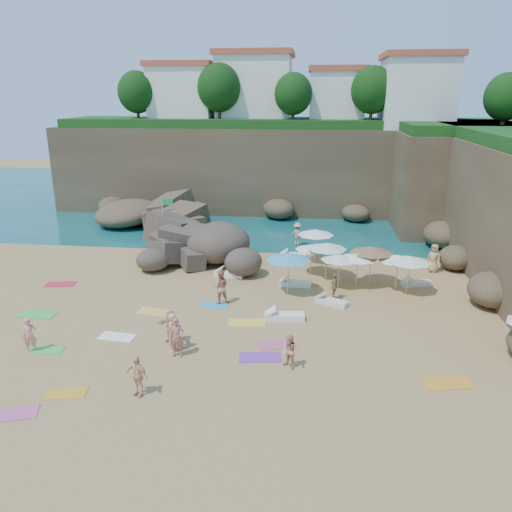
# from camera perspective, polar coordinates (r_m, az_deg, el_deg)

# --- Properties ---
(ground) EXTENTS (120.00, 120.00, 0.00)m
(ground) POSITION_cam_1_polar(r_m,az_deg,el_deg) (27.23, -4.96, -5.79)
(ground) COLOR tan
(ground) RESTS_ON ground
(seawater) EXTENTS (120.00, 120.00, 0.00)m
(seawater) POSITION_cam_1_polar(r_m,az_deg,el_deg) (55.72, 1.26, 6.61)
(seawater) COLOR #0C4751
(seawater) RESTS_ON ground
(cliff_back) EXTENTS (44.00, 8.00, 8.00)m
(cliff_back) POSITION_cam_1_polar(r_m,az_deg,el_deg) (49.98, 3.04, 9.92)
(cliff_back) COLOR brown
(cliff_back) RESTS_ON ground
(cliff_corner) EXTENTS (10.00, 12.00, 8.00)m
(cliff_corner) POSITION_cam_1_polar(r_m,az_deg,el_deg) (46.43, 21.59, 8.10)
(cliff_corner) COLOR brown
(cliff_corner) RESTS_ON ground
(rock_promontory) EXTENTS (12.00, 7.00, 2.00)m
(rock_promontory) POSITION_cam_1_polar(r_m,az_deg,el_deg) (44.89, -14.69, 3.24)
(rock_promontory) COLOR brown
(rock_promontory) RESTS_ON ground
(clifftop_buildings) EXTENTS (28.48, 9.48, 7.00)m
(clifftop_buildings) POSITION_cam_1_polar(r_m,az_deg,el_deg) (50.24, 4.40, 18.22)
(clifftop_buildings) COLOR white
(clifftop_buildings) RESTS_ON cliff_back
(clifftop_trees) EXTENTS (35.60, 23.82, 4.40)m
(clifftop_trees) POSITION_cam_1_polar(r_m,az_deg,el_deg) (43.91, 6.50, 18.24)
(clifftop_trees) COLOR #11380F
(clifftop_trees) RESTS_ON ground
(marina_masts) EXTENTS (3.10, 0.10, 6.00)m
(marina_masts) POSITION_cam_1_polar(r_m,az_deg,el_deg) (59.12, -15.08, 9.60)
(marina_masts) COLOR white
(marina_masts) RESTS_ON ground
(rock_outcrop) EXTENTS (8.10, 6.93, 2.76)m
(rock_outcrop) POSITION_cam_1_polar(r_m,az_deg,el_deg) (34.39, -5.90, -0.70)
(rock_outcrop) COLOR brown
(rock_outcrop) RESTS_ON ground
(flag_pole) EXTENTS (0.78, 0.27, 4.08)m
(flag_pole) POSITION_cam_1_polar(r_m,az_deg,el_deg) (36.28, -10.38, 4.37)
(flag_pole) COLOR silver
(flag_pole) RESTS_ON ground
(parasol_0) EXTENTS (2.23, 2.23, 2.11)m
(parasol_0) POSITION_cam_1_polar(r_m,az_deg,el_deg) (29.81, 11.61, 0.00)
(parasol_0) COLOR silver
(parasol_0) RESTS_ON ground
(parasol_1) EXTENTS (2.47, 2.47, 2.34)m
(parasol_1) POSITION_cam_1_polar(r_m,az_deg,el_deg) (33.77, 6.84, 2.72)
(parasol_1) COLOR silver
(parasol_1) RESTS_ON ground
(parasol_2) EXTENTS (2.08, 2.08, 1.96)m
(parasol_2) POSITION_cam_1_polar(r_m,az_deg,el_deg) (31.59, 6.37, 1.03)
(parasol_2) COLOR silver
(parasol_2) RESTS_ON ground
(parasol_3) EXTENTS (2.45, 2.45, 2.32)m
(parasol_3) POSITION_cam_1_polar(r_m,az_deg,el_deg) (30.82, 8.12, 1.16)
(parasol_3) COLOR silver
(parasol_3) RESTS_ON ground
(parasol_4) EXTENTS (2.39, 2.39, 2.26)m
(parasol_4) POSITION_cam_1_polar(r_m,az_deg,el_deg) (29.50, 17.13, -0.35)
(parasol_4) COLOR silver
(parasol_4) RESTS_ON ground
(parasol_6) EXTENTS (2.54, 2.54, 2.40)m
(parasol_6) POSITION_cam_1_polar(r_m,az_deg,el_deg) (30.28, 13.07, 0.71)
(parasol_6) COLOR silver
(parasol_6) RESTS_ON ground
(parasol_7) EXTENTS (2.26, 2.26, 2.14)m
(parasol_7) POSITION_cam_1_polar(r_m,az_deg,el_deg) (29.88, 15.94, -0.23)
(parasol_7) COLOR silver
(parasol_7) RESTS_ON ground
(parasol_9) EXTENTS (2.18, 2.18, 2.06)m
(parasol_9) POSITION_cam_1_polar(r_m,az_deg,el_deg) (29.54, 9.50, -0.13)
(parasol_9) COLOR silver
(parasol_9) RESTS_ON ground
(parasol_10) EXTENTS (2.58, 2.58, 2.44)m
(parasol_10) POSITION_cam_1_polar(r_m,az_deg,el_deg) (28.16, 3.72, -0.07)
(parasol_10) COLOR silver
(parasol_10) RESTS_ON ground
(lounger_0) EXTENTS (1.92, 0.70, 0.30)m
(lounger_0) POSITION_cam_1_polar(r_m,az_deg,el_deg) (30.03, 4.53, -3.16)
(lounger_0) COLOR silver
(lounger_0) RESTS_ON ground
(lounger_1) EXTENTS (1.83, 0.68, 0.28)m
(lounger_1) POSITION_cam_1_polar(r_m,az_deg,el_deg) (35.31, 4.28, 0.09)
(lounger_1) COLOR white
(lounger_1) RESTS_ON ground
(lounger_2) EXTENTS (1.86, 1.03, 0.27)m
(lounger_2) POSITION_cam_1_polar(r_m,az_deg,el_deg) (31.50, 17.83, -3.00)
(lounger_2) COLOR silver
(lounger_2) RESTS_ON ground
(lounger_3) EXTENTS (1.91, 0.86, 0.29)m
(lounger_3) POSITION_cam_1_polar(r_m,az_deg,el_deg) (31.57, -3.09, -2.07)
(lounger_3) COLOR white
(lounger_3) RESTS_ON ground
(lounger_4) EXTENTS (1.87, 1.38, 0.28)m
(lounger_4) POSITION_cam_1_polar(r_m,az_deg,el_deg) (27.70, 8.63, -5.19)
(lounger_4) COLOR silver
(lounger_4) RESTS_ON ground
(lounger_5) EXTENTS (2.08, 0.88, 0.31)m
(lounger_5) POSITION_cam_1_polar(r_m,az_deg,el_deg) (25.65, 3.28, -6.92)
(lounger_5) COLOR white
(lounger_5) RESTS_ON ground
(towel_1) EXTENTS (1.89, 1.39, 0.03)m
(towel_1) POSITION_cam_1_polar(r_m,az_deg,el_deg) (20.69, -26.02, -15.92)
(towel_1) COLOR #CC4F8D
(towel_1) RESTS_ON ground
(towel_2) EXTENTS (1.68, 1.10, 0.03)m
(towel_2) POSITION_cam_1_polar(r_m,az_deg,el_deg) (21.13, -20.90, -14.45)
(towel_2) COLOR orange
(towel_2) RESTS_ON ground
(towel_3) EXTENTS (1.52, 0.84, 0.03)m
(towel_3) POSITION_cam_1_polar(r_m,az_deg,el_deg) (24.61, -22.80, -9.90)
(towel_3) COLOR green
(towel_3) RESTS_ON ground
(towel_4) EXTENTS (1.85, 1.15, 0.03)m
(towel_4) POSITION_cam_1_polar(r_m,az_deg,el_deg) (27.02, -11.58, -6.26)
(towel_4) COLOR #FFBB43
(towel_4) RESTS_ON ground
(towel_5) EXTENTS (1.76, 1.01, 0.03)m
(towel_5) POSITION_cam_1_polar(r_m,az_deg,el_deg) (24.80, -15.61, -8.87)
(towel_5) COLOR white
(towel_5) RESTS_ON ground
(towel_6) EXTENTS (1.93, 1.16, 0.03)m
(towel_6) POSITION_cam_1_polar(r_m,az_deg,el_deg) (22.19, 0.43, -11.50)
(towel_6) COLOR purple
(towel_6) RESTS_ON ground
(towel_7) EXTENTS (1.89, 1.16, 0.03)m
(towel_7) POSITION_cam_1_polar(r_m,az_deg,el_deg) (32.45, -21.46, -3.02)
(towel_7) COLOR red
(towel_7) RESTS_ON ground
(towel_8) EXTENTS (1.55, 0.80, 0.03)m
(towel_8) POSITION_cam_1_polar(r_m,az_deg,el_deg) (27.34, -4.75, -5.65)
(towel_8) COLOR #2AA0E1
(towel_8) RESTS_ON ground
(towel_9) EXTENTS (1.90, 1.39, 0.03)m
(towel_9) POSITION_cam_1_polar(r_m,az_deg,el_deg) (23.25, 2.40, -10.06)
(towel_9) COLOR #CA4E7F
(towel_9) RESTS_ON ground
(towel_10) EXTENTS (2.10, 1.39, 0.03)m
(towel_10) POSITION_cam_1_polar(r_m,az_deg,el_deg) (21.81, 21.05, -13.39)
(towel_10) COLOR orange
(towel_10) RESTS_ON ground
(towel_11) EXTENTS (1.97, 1.04, 0.03)m
(towel_11) POSITION_cam_1_polar(r_m,az_deg,el_deg) (28.54, -23.72, -6.14)
(towel_11) COLOR green
(towel_11) RESTS_ON ground
(towel_12) EXTENTS (1.93, 1.09, 0.03)m
(towel_12) POSITION_cam_1_polar(r_m,az_deg,el_deg) (25.27, -1.04, -7.64)
(towel_12) COLOR yellow
(towel_12) RESTS_ON ground
(person_stand_0) EXTENTS (0.69, 0.61, 1.60)m
(person_stand_0) POSITION_cam_1_polar(r_m,az_deg,el_deg) (24.45, -24.46, -8.26)
(person_stand_0) COLOR #E38F77
(person_stand_0) RESTS_ON ground
(person_stand_1) EXTENTS (1.06, 0.91, 1.91)m
(person_stand_1) POSITION_cam_1_polar(r_m,az_deg,el_deg) (27.29, -4.09, -3.55)
(person_stand_1) COLOR tan
(person_stand_1) RESTS_ON ground
(person_stand_2) EXTENTS (1.23, 0.78, 1.77)m
(person_stand_2) POSITION_cam_1_polar(r_m,az_deg,el_deg) (37.91, 4.75, 2.50)
(person_stand_2) COLOR tan
(person_stand_2) RESTS_ON ground
(person_stand_3) EXTENTS (0.40, 0.91, 1.53)m
(person_stand_3) POSITION_cam_1_polar(r_m,az_deg,el_deg) (28.13, 8.96, -3.47)
(person_stand_3) COLOR #9B724D
(person_stand_3) RESTS_ON ground
(person_stand_4) EXTENTS (1.02, 0.95, 1.86)m
(person_stand_4) POSITION_cam_1_polar(r_m,az_deg,el_deg) (34.01, 19.65, -0.24)
(person_stand_4) COLOR tan
(person_stand_4) RESTS_ON ground
(person_stand_5) EXTENTS (1.72, 0.88, 1.78)m
(person_stand_5) POSITION_cam_1_polar(r_m,az_deg,el_deg) (33.54, -10.53, 0.21)
(person_stand_5) COLOR tan
(person_stand_5) RESTS_ON ground
(person_stand_6) EXTENTS (0.44, 0.67, 1.84)m
(person_stand_6) POSITION_cam_1_polar(r_m,az_deg,el_deg) (22.59, -9.60, -8.62)
(person_stand_6) COLOR #F4AA8B
(person_stand_6) RESTS_ON ground
(person_lie_1) EXTENTS (1.45, 1.85, 0.40)m
(person_lie_1) POSITION_cam_1_polar(r_m,az_deg,el_deg) (20.17, -13.29, -14.71)
(person_lie_1) COLOR #F9C38D
(person_lie_1) RESTS_ON ground
(person_lie_3) EXTENTS (2.03, 2.07, 0.42)m
(person_lie_3) POSITION_cam_1_polar(r_m,az_deg,el_deg) (23.65, -9.66, -9.28)
(person_lie_3) COLOR tan
(person_lie_3) RESTS_ON ground
(person_lie_4) EXTENTS (0.75, 1.79, 0.42)m
(person_lie_4) POSITION_cam_1_polar(r_m,az_deg,el_deg) (22.49, -8.95, -10.75)
(person_lie_4) COLOR #AC6456
(person_lie_4) RESTS_ON ground
(person_lie_5) EXTENTS (1.49, 1.59, 0.56)m
(person_lie_5) POSITION_cam_1_polar(r_m,az_deg,el_deg) (21.34, 3.85, -12.02)
(person_lie_5) COLOR tan
(person_lie_5) RESTS_ON ground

